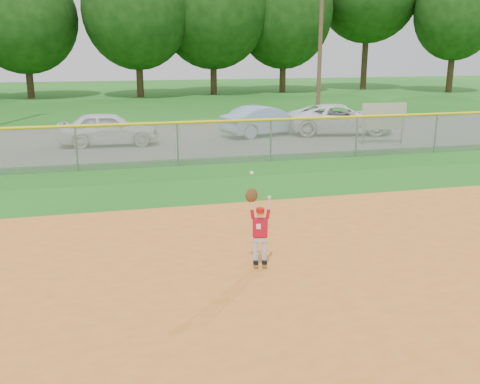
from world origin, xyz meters
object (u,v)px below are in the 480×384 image
Objects in this scene: car_blue at (265,120)px; car_white_b at (340,119)px; sponsor_sign at (384,117)px; ballplayer at (259,226)px; car_white_a at (109,129)px.

car_white_b is (3.55, -0.42, 0.01)m from car_blue.
sponsor_sign is 1.13× the size of ballplayer.
sponsor_sign is (11.13, -2.55, 0.43)m from car_white_a.
ballplayer reaches higher than car_white_a.
car_white_a is at bearing 167.11° from sponsor_sign.
car_blue is 5.40m from sponsor_sign.
car_white_a is 10.58m from car_white_b.
sponsor_sign is at bearing -149.19° from car_blue.
car_blue is 2.37× the size of ballplayer.
car_blue is (7.02, 0.92, -0.01)m from car_white_a.
car_blue is at bearing 72.97° from ballplayer.
ballplayer reaches higher than car_blue.
ballplayer is at bearing -127.34° from sponsor_sign.
car_white_b is at bearing 60.67° from ballplayer.
car_white_a reaches higher than car_white_b.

